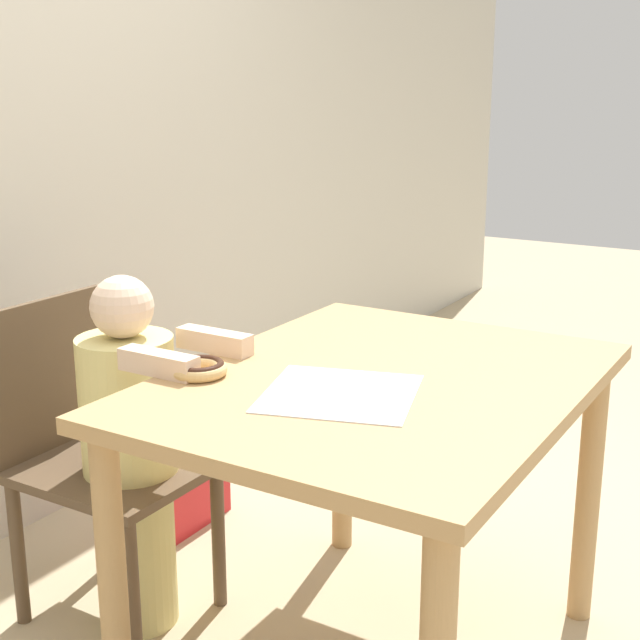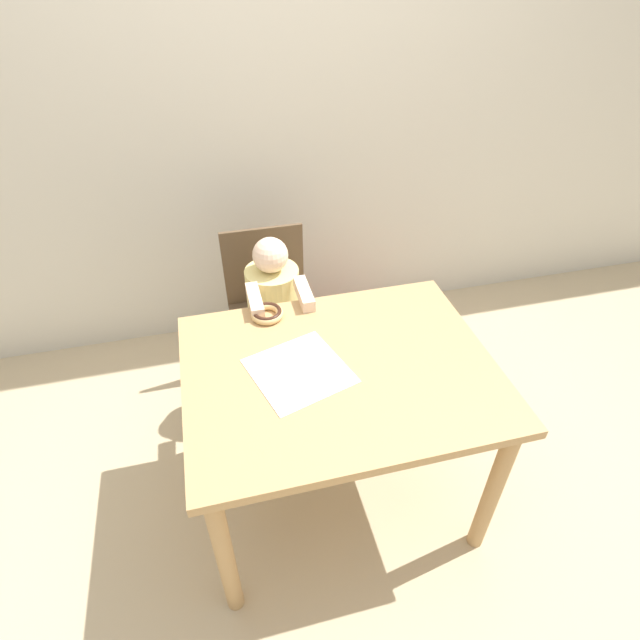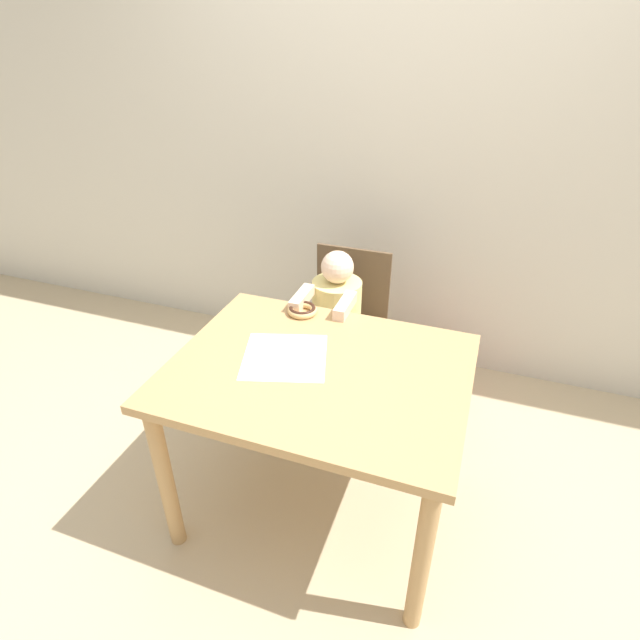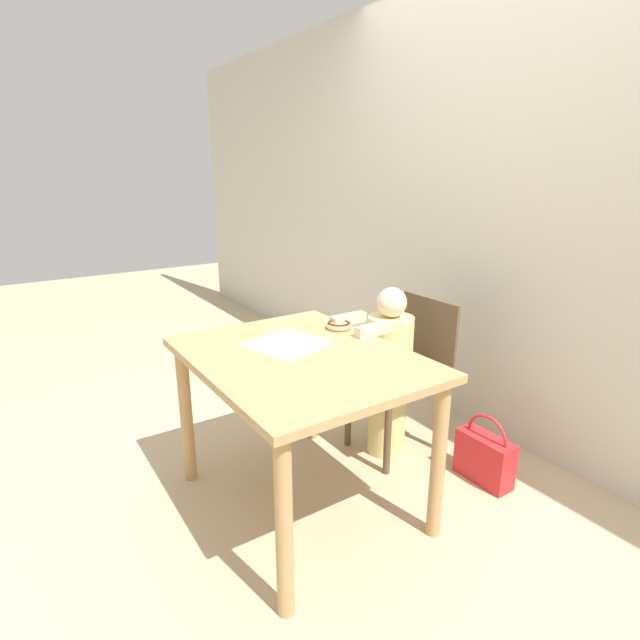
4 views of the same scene
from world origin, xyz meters
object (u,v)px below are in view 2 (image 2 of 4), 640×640
at_px(child_figure, 276,326).
at_px(handbag, 355,334).
at_px(chair, 271,315).
at_px(donut, 267,313).

distance_m(child_figure, handbag, 0.62).
relative_size(chair, donut, 6.47).
distance_m(child_figure, donut, 0.41).
height_order(chair, handbag, chair).
distance_m(chair, donut, 0.52).
height_order(chair, child_figure, child_figure).
distance_m(donut, handbag, 0.96).
bearing_deg(handbag, chair, -168.18).
xyz_separation_m(chair, donut, (-0.06, -0.40, 0.32)).
height_order(child_figure, donut, child_figure).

